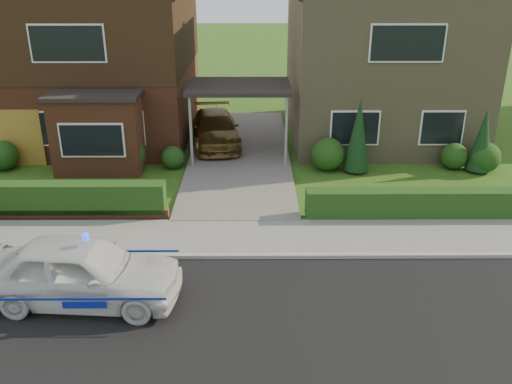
{
  "coord_description": "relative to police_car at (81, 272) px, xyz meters",
  "views": [
    {
      "loc": [
        0.52,
        -8.98,
        6.98
      ],
      "look_at": [
        0.59,
        3.5,
        1.65
      ],
      "focal_mm": 38.0,
      "sensor_mm": 36.0,
      "label": 1
    }
  ],
  "objects": [
    {
      "name": "ground",
      "position": [
        3.24,
        -1.2,
        -0.75
      ],
      "size": [
        120.0,
        120.0,
        0.0
      ],
      "primitive_type": "plane",
      "color": "#2B5215",
      "rests_on": "ground"
    },
    {
      "name": "road",
      "position": [
        3.24,
        -1.2,
        -0.75
      ],
      "size": [
        60.0,
        6.0,
        0.02
      ],
      "primitive_type": "cube",
      "color": "black",
      "rests_on": "ground"
    },
    {
      "name": "kerb",
      "position": [
        3.24,
        1.85,
        -0.69
      ],
      "size": [
        60.0,
        0.16,
        0.12
      ],
      "primitive_type": "cube",
      "color": "#9E9993",
      "rests_on": "ground"
    },
    {
      "name": "sidewalk",
      "position": [
        3.24,
        2.9,
        -0.7
      ],
      "size": [
        60.0,
        2.0,
        0.1
      ],
      "primitive_type": "cube",
      "color": "slate",
      "rests_on": "ground"
    },
    {
      "name": "driveway",
      "position": [
        3.24,
        9.8,
        -0.69
      ],
      "size": [
        3.8,
        12.0,
        0.12
      ],
      "primitive_type": "cube",
      "color": "#666059",
      "rests_on": "ground"
    },
    {
      "name": "house_left",
      "position": [
        -2.54,
        12.7,
        3.07
      ],
      "size": [
        7.5,
        9.53,
        7.25
      ],
      "color": "brown",
      "rests_on": "ground"
    },
    {
      "name": "house_right",
      "position": [
        9.04,
        12.79,
        2.92
      ],
      "size": [
        7.5,
        8.06,
        7.25
      ],
      "color": "#8F7E57",
      "rests_on": "ground"
    },
    {
      "name": "carport_link",
      "position": [
        3.24,
        9.75,
        1.91
      ],
      "size": [
        3.8,
        3.0,
        2.77
      ],
      "color": "black",
      "rests_on": "ground"
    },
    {
      "name": "garage_door",
      "position": [
        -5.01,
        8.76,
        0.3
      ],
      "size": [
        2.2,
        0.1,
        2.1
      ],
      "primitive_type": "cube",
      "color": "#996421",
      "rests_on": "ground"
    },
    {
      "name": "dwarf_wall",
      "position": [
        -2.56,
        4.1,
        -0.57
      ],
      "size": [
        7.7,
        0.25,
        0.36
      ],
      "primitive_type": "cube",
      "color": "brown",
      "rests_on": "ground"
    },
    {
      "name": "hedge_left",
      "position": [
        -2.56,
        4.25,
        -0.75
      ],
      "size": [
        7.5,
        0.55,
        0.9
      ],
      "primitive_type": "cube",
      "color": "#183912",
      "rests_on": "ground"
    },
    {
      "name": "hedge_right",
      "position": [
        9.04,
        4.15,
        -0.75
      ],
      "size": [
        7.5,
        0.55,
        0.8
      ],
      "primitive_type": "cube",
      "color": "#183912",
      "rests_on": "ground"
    },
    {
      "name": "shrub_left_far",
      "position": [
        -5.26,
        8.3,
        -0.21
      ],
      "size": [
        1.08,
        1.08,
        1.08
      ],
      "primitive_type": "sphere",
      "color": "#183912",
      "rests_on": "ground"
    },
    {
      "name": "shrub_left_mid",
      "position": [
        -0.76,
        8.1,
        -0.09
      ],
      "size": [
        1.32,
        1.32,
        1.32
      ],
      "primitive_type": "sphere",
      "color": "#183912",
      "rests_on": "ground"
    },
    {
      "name": "shrub_left_near",
      "position": [
        0.84,
        8.4,
        -0.33
      ],
      "size": [
        0.84,
        0.84,
        0.84
      ],
      "primitive_type": "sphere",
      "color": "#183912",
      "rests_on": "ground"
    },
    {
      "name": "shrub_right_near",
      "position": [
        6.44,
        8.2,
        -0.15
      ],
      "size": [
        1.2,
        1.2,
        1.2
      ],
      "primitive_type": "sphere",
      "color": "#183912",
      "rests_on": "ground"
    },
    {
      "name": "shrub_right_mid",
      "position": [
        11.04,
        8.3,
        -0.27
      ],
      "size": [
        0.96,
        0.96,
        0.96
      ],
      "primitive_type": "sphere",
      "color": "#183912",
      "rests_on": "ground"
    },
    {
      "name": "shrub_right_far",
      "position": [
        12.04,
        8.0,
        -0.21
      ],
      "size": [
        1.08,
        1.08,
        1.08
      ],
      "primitive_type": "sphere",
      "color": "#183912",
      "rests_on": "ground"
    },
    {
      "name": "conifer_a",
      "position": [
        7.44,
        8.0,
        0.55
      ],
      "size": [
        0.9,
        0.9,
        2.6
      ],
      "primitive_type": "cone",
      "color": "black",
      "rests_on": "ground"
    },
    {
      "name": "conifer_b",
      "position": [
        11.84,
        8.0,
        0.35
      ],
      "size": [
        0.9,
        0.9,
        2.2
      ],
      "primitive_type": "cone",
      "color": "black",
      "rests_on": "ground"
    },
    {
      "name": "police_car",
      "position": [
        0.0,
        0.0,
        0.0
      ],
      "size": [
        4.02,
        4.49,
        1.65
      ],
      "rotation": [
        0.0,
        0.0,
        1.5
      ],
      "color": "silver",
      "rests_on": "ground"
    },
    {
      "name": "driveway_car",
      "position": [
        2.24,
        10.89,
        0.01
      ],
      "size": [
        2.36,
        4.59,
        1.27
      ],
      "primitive_type": "imported",
      "rotation": [
        0.0,
        0.0,
        0.14
      ],
      "color": "brown",
      "rests_on": "driveway"
    },
    {
      "name": "potted_plant_a",
      "position": [
        -3.98,
        5.21,
        -0.39
      ],
      "size": [
        0.39,
        0.27,
        0.72
      ],
      "primitive_type": "imported",
      "rotation": [
        0.0,
        0.0,
        0.03
      ],
      "color": "gray",
      "rests_on": "ground"
    },
    {
      "name": "potted_plant_c",
      "position": [
        -2.87,
        4.8,
        -0.34
      ],
      "size": [
        0.61,
        0.61,
        0.8
      ],
      "primitive_type": "imported",
      "rotation": [
        0.0,
        0.0,
        1.1
      ],
      "color": "gray",
      "rests_on": "ground"
    }
  ]
}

